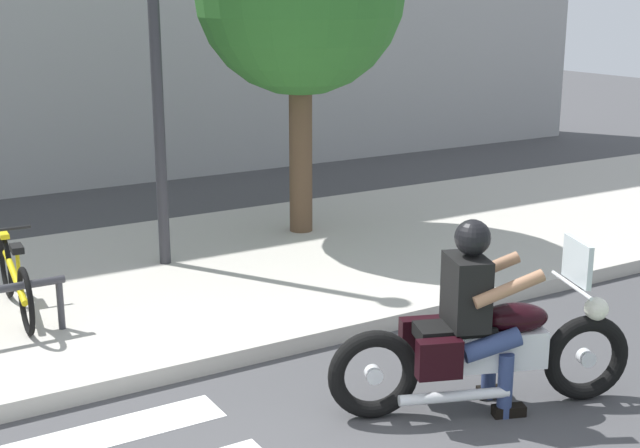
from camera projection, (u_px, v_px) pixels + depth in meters
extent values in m
cube|color=#B7B2A8|center=(64.00, 300.00, 8.66)|extent=(24.00, 4.40, 0.15)
torus|color=black|center=(586.00, 358.00, 6.64)|extent=(0.67, 0.35, 0.67)
cylinder|color=silver|center=(586.00, 358.00, 6.64)|extent=(0.15, 0.14, 0.12)
torus|color=black|center=(374.00, 374.00, 6.35)|extent=(0.67, 0.35, 0.67)
cylinder|color=silver|center=(374.00, 374.00, 6.35)|extent=(0.15, 0.14, 0.12)
cube|color=silver|center=(483.00, 348.00, 6.46)|extent=(0.95, 0.58, 0.28)
ellipsoid|color=black|center=(514.00, 318.00, 6.45)|extent=(0.59, 0.45, 0.22)
cube|color=black|center=(454.00, 331.00, 6.39)|extent=(0.62, 0.46, 0.10)
cube|color=black|center=(421.00, 336.00, 6.59)|extent=(0.34, 0.23, 0.28)
cube|color=black|center=(439.00, 359.00, 6.17)|extent=(0.34, 0.23, 0.28)
cylinder|color=silver|center=(571.00, 285.00, 6.46)|extent=(0.25, 0.59, 0.03)
sphere|color=white|center=(596.00, 309.00, 6.55)|extent=(0.18, 0.18, 0.18)
cube|color=silver|center=(577.00, 261.00, 6.42)|extent=(0.18, 0.39, 0.32)
cylinder|color=silver|center=(454.00, 396.00, 6.32)|extent=(0.79, 0.36, 0.08)
cube|color=black|center=(466.00, 291.00, 6.32)|extent=(0.38, 0.47, 0.52)
sphere|color=black|center=(473.00, 238.00, 6.22)|extent=(0.26, 0.26, 0.26)
cylinder|color=#9E7051|center=(486.00, 270.00, 6.55)|extent=(0.52, 0.27, 0.26)
cylinder|color=#9E7051|center=(509.00, 289.00, 6.13)|extent=(0.52, 0.27, 0.26)
cylinder|color=navy|center=(476.00, 329.00, 6.59)|extent=(0.46, 0.29, 0.24)
cylinder|color=navy|center=(489.00, 368.00, 6.70)|extent=(0.11, 0.11, 0.49)
cube|color=black|center=(493.00, 392.00, 6.76)|extent=(0.26, 0.18, 0.08)
cylinder|color=navy|center=(492.00, 345.00, 6.29)|extent=(0.46, 0.29, 0.24)
cylinder|color=navy|center=(505.00, 386.00, 6.39)|extent=(0.11, 0.11, 0.49)
cube|color=black|center=(509.00, 411.00, 6.45)|extent=(0.26, 0.18, 0.08)
torus|color=black|center=(6.00, 267.00, 8.44)|extent=(0.09, 0.60, 0.60)
torus|color=black|center=(26.00, 301.00, 7.51)|extent=(0.09, 0.60, 0.60)
cylinder|color=gold|center=(15.00, 277.00, 7.96)|extent=(0.12, 0.98, 0.26)
cylinder|color=gold|center=(19.00, 269.00, 7.69)|extent=(0.04, 0.04, 0.37)
cube|color=black|center=(17.00, 249.00, 7.64)|extent=(0.11, 0.21, 0.06)
cylinder|color=black|center=(4.00, 230.00, 8.25)|extent=(0.48, 0.06, 0.03)
cube|color=gold|center=(3.00, 234.00, 8.36)|extent=(0.10, 0.28, 0.04)
cylinder|color=#333338|center=(61.00, 304.00, 7.66)|extent=(0.06, 0.06, 0.45)
cylinder|color=#2D2D33|center=(157.00, 85.00, 9.09)|extent=(0.12, 0.12, 4.15)
cylinder|color=brown|center=(301.00, 155.00, 10.64)|extent=(0.28, 0.28, 2.18)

